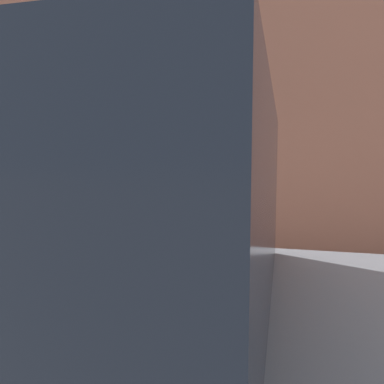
{
  "coord_description": "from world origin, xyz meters",
  "views": [
    {
      "loc": [
        1.32,
        -1.61,
        1.6
      ],
      "look_at": [
        0.58,
        1.21,
        1.32
      ],
      "focal_mm": 35.0,
      "sensor_mm": 36.0,
      "label": 1
    }
  ],
  "objects": [
    {
      "name": "parking_meter",
      "position": [
        0.58,
        1.21,
        1.17
      ],
      "size": [
        0.2,
        0.12,
        1.49
      ],
      "color": "#2D2D30",
      "rests_on": "sidewalk"
    },
    {
      "name": "building_facade",
      "position": [
        0.0,
        4.21,
        2.61
      ],
      "size": [
        24.0,
        0.3,
        5.22
      ],
      "color": "#935642",
      "rests_on": "ground_plane"
    },
    {
      "name": "sidewalk",
      "position": [
        0.0,
        2.2,
        0.07
      ],
      "size": [
        24.0,
        2.8,
        0.14
      ],
      "color": "#ADAAA3",
      "rests_on": "ground_plane"
    }
  ]
}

